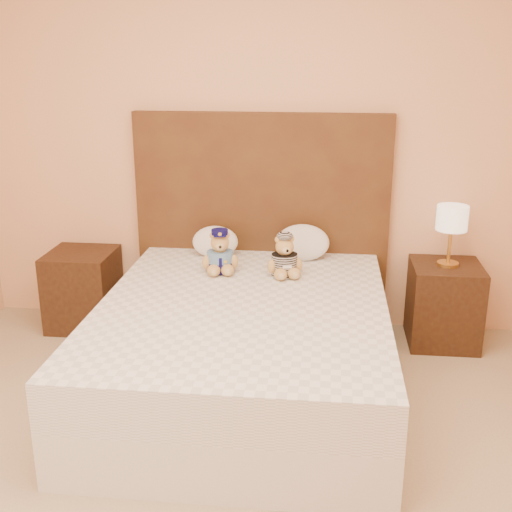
{
  "coord_description": "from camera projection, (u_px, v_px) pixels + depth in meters",
  "views": [
    {
      "loc": [
        0.44,
        -2.09,
        1.91
      ],
      "look_at": [
        0.05,
        1.45,
        0.75
      ],
      "focal_mm": 45.0,
      "sensor_mm": 36.0,
      "label": 1
    }
  ],
  "objects": [
    {
      "name": "room_walls",
      "position": [
        216.0,
        74.0,
        2.48
      ],
      "size": [
        4.04,
        4.52,
        2.72
      ],
      "color": "#F0B283",
      "rests_on": "ground"
    },
    {
      "name": "bed",
      "position": [
        243.0,
        348.0,
        3.66
      ],
      "size": [
        1.6,
        2.0,
        0.55
      ],
      "color": "white",
      "rests_on": "ground"
    },
    {
      "name": "headboard",
      "position": [
        261.0,
        222.0,
        4.47
      ],
      "size": [
        1.75,
        0.08,
        1.5
      ],
      "primitive_type": "cube",
      "color": "#513618",
      "rests_on": "ground"
    },
    {
      "name": "nightstand_left",
      "position": [
        83.0,
        289.0,
        4.55
      ],
      "size": [
        0.45,
        0.45,
        0.55
      ],
      "primitive_type": "cube",
      "color": "#3B2412",
      "rests_on": "ground"
    },
    {
      "name": "nightstand_right",
      "position": [
        444.0,
        304.0,
        4.28
      ],
      "size": [
        0.45,
        0.45,
        0.55
      ],
      "primitive_type": "cube",
      "color": "#3B2412",
      "rests_on": "ground"
    },
    {
      "name": "lamp",
      "position": [
        452.0,
        221.0,
        4.11
      ],
      "size": [
        0.2,
        0.2,
        0.4
      ],
      "color": "gold",
      "rests_on": "nightstand_right"
    },
    {
      "name": "teddy_police",
      "position": [
        220.0,
        251.0,
        4.03
      ],
      "size": [
        0.28,
        0.27,
        0.28
      ],
      "primitive_type": null,
      "rotation": [
        0.0,
        0.0,
        0.2
      ],
      "color": "#AA8242",
      "rests_on": "bed"
    },
    {
      "name": "teddy_prisoner",
      "position": [
        285.0,
        256.0,
        3.97
      ],
      "size": [
        0.29,
        0.28,
        0.26
      ],
      "primitive_type": null,
      "rotation": [
        0.0,
        0.0,
        0.31
      ],
      "color": "#AA8242",
      "rests_on": "bed"
    },
    {
      "name": "pillow_left",
      "position": [
        215.0,
        240.0,
        4.36
      ],
      "size": [
        0.31,
        0.2,
        0.22
      ],
      "primitive_type": "ellipsoid",
      "color": "white",
      "rests_on": "bed"
    },
    {
      "name": "pillow_right",
      "position": [
        303.0,
        241.0,
        4.29
      ],
      "size": [
        0.36,
        0.23,
        0.25
      ],
      "primitive_type": "ellipsoid",
      "color": "white",
      "rests_on": "bed"
    }
  ]
}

